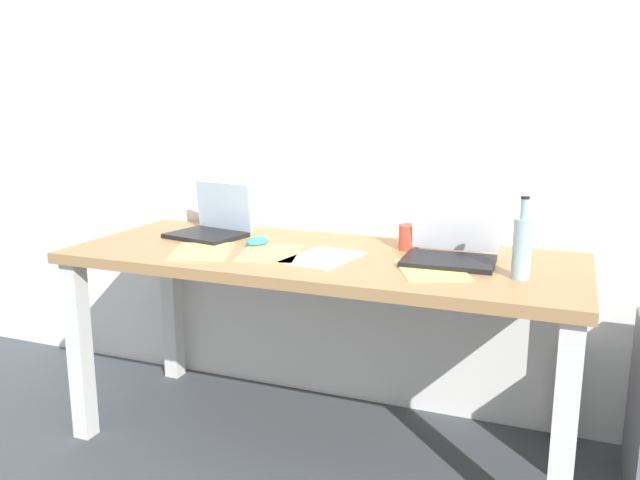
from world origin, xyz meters
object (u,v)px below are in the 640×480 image
(laptop_left, at_px, (212,225))
(coffee_mug, at_px, (409,237))
(desk, at_px, (320,278))
(computer_mouse, at_px, (257,241))
(beer_bottle, at_px, (522,246))
(laptop_right, at_px, (451,248))

(laptop_left, height_order, coffee_mug, laptop_left)
(desk, relative_size, computer_mouse, 18.89)
(computer_mouse, bearing_deg, beer_bottle, 22.81)
(desk, relative_size, laptop_right, 5.90)
(laptop_left, xyz_separation_m, beer_bottle, (1.25, -0.21, 0.06))
(laptop_right, relative_size, beer_bottle, 1.21)
(beer_bottle, distance_m, coffee_mug, 0.51)
(laptop_right, bearing_deg, desk, -172.73)
(desk, bearing_deg, laptop_left, 166.87)
(beer_bottle, xyz_separation_m, coffee_mug, (-0.43, 0.27, -0.06))
(computer_mouse, bearing_deg, laptop_right, 31.87)
(desk, bearing_deg, beer_bottle, -6.89)
(laptop_left, bearing_deg, beer_bottle, -9.58)
(coffee_mug, bearing_deg, laptop_right, -33.82)
(laptop_right, distance_m, computer_mouse, 0.75)
(desk, xyz_separation_m, computer_mouse, (-0.27, 0.03, 0.11))
(computer_mouse, xyz_separation_m, coffee_mug, (0.57, 0.15, 0.03))
(laptop_left, relative_size, coffee_mug, 3.51)
(laptop_left, height_order, computer_mouse, laptop_left)
(desk, xyz_separation_m, beer_bottle, (0.72, -0.09, 0.20))
(laptop_left, distance_m, laptop_right, 1.01)
(laptop_right, distance_m, beer_bottle, 0.29)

